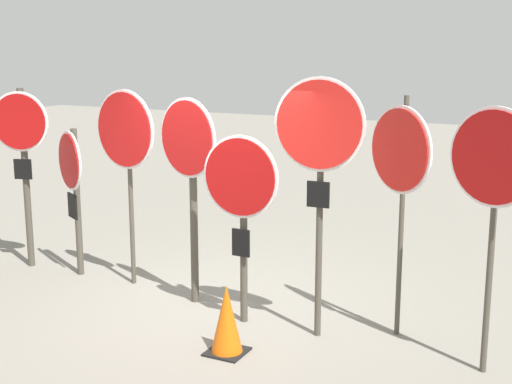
# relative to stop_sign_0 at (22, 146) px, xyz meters

# --- Properties ---
(ground_plane) EXTENTS (40.00, 40.00, 0.00)m
(ground_plane) POSITION_rel_stop_sign_0_xyz_m (2.99, -0.27, -1.64)
(ground_plane) COLOR gray
(stop_sign_0) EXTENTS (0.75, 0.27, 2.38)m
(stop_sign_0) POSITION_rel_stop_sign_0_xyz_m (0.00, 0.00, 0.00)
(stop_sign_0) COLOR #474238
(stop_sign_0) RESTS_ON ground
(stop_sign_1) EXTENTS (0.66, 0.39, 1.90)m
(stop_sign_1) POSITION_rel_stop_sign_0_xyz_m (0.80, 0.01, -0.35)
(stop_sign_1) COLOR #474238
(stop_sign_1) RESTS_ON ground
(stop_sign_2) EXTENTS (0.94, 0.21, 2.41)m
(stop_sign_2) POSITION_rel_stop_sign_0_xyz_m (1.64, 0.02, 0.18)
(stop_sign_2) COLOR #474238
(stop_sign_2) RESTS_ON ground
(stop_sign_3) EXTENTS (0.86, 0.29, 2.37)m
(stop_sign_3) POSITION_rel_stop_sign_0_xyz_m (2.66, -0.18, 0.02)
(stop_sign_3) COLOR #474238
(stop_sign_3) RESTS_ON ground
(stop_sign_4) EXTENTS (0.87, 0.14, 2.03)m
(stop_sign_4) POSITION_rel_stop_sign_0_xyz_m (3.46, -0.46, -0.21)
(stop_sign_4) COLOR #474238
(stop_sign_4) RESTS_ON ground
(stop_sign_5) EXTENTS (0.92, 0.14, 2.64)m
(stop_sign_5) POSITION_rel_stop_sign_0_xyz_m (4.31, -0.46, 0.33)
(stop_sign_5) COLOR #474238
(stop_sign_5) RESTS_ON ground
(stop_sign_6) EXTENTS (0.74, 0.51, 2.45)m
(stop_sign_6) POSITION_rel_stop_sign_0_xyz_m (5.00, -0.04, 0.18)
(stop_sign_6) COLOR #474238
(stop_sign_6) RESTS_ON ground
(stop_sign_7) EXTENTS (0.81, 0.38, 2.43)m
(stop_sign_7) POSITION_rel_stop_sign_0_xyz_m (5.95, -0.55, 0.20)
(stop_sign_7) COLOR #474238
(stop_sign_7) RESTS_ON ground
(traffic_cone_0) EXTENTS (0.37, 0.37, 0.69)m
(traffic_cone_0) POSITION_rel_stop_sign_0_xyz_m (3.68, -1.20, -1.30)
(traffic_cone_0) COLOR black
(traffic_cone_0) RESTS_ON ground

